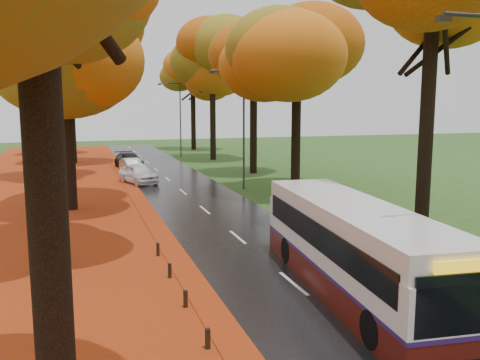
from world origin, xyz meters
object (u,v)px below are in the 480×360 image
streetlamp_far (178,114)px  car_silver (132,166)px  streetlamp_mid (240,120)px  car_dark (129,160)px  bus (353,247)px  car_white (139,174)px

streetlamp_far → car_silver: 13.75m
streetlamp_mid → car_dark: bearing=113.6°
bus → car_silver: 29.87m
car_silver → car_dark: 3.55m
streetlamp_far → car_dark: streetlamp_far is taller
streetlamp_mid → streetlamp_far: bearing=90.0°
car_silver → streetlamp_mid: bearing=-69.1°
bus → car_dark: bus is taller
bus → car_dark: (-3.57, 33.19, -0.76)m
streetlamp_mid → car_white: streetlamp_mid is taller
streetlamp_mid → streetlamp_far: same height
car_silver → car_dark: (0.08, 3.55, 0.07)m
streetlamp_far → streetlamp_mid: bearing=-90.0°
car_white → streetlamp_far: bearing=52.0°
car_white → car_silver: (0.12, 5.84, -0.09)m
streetlamp_far → bus: 41.43m
bus → car_white: size_ratio=2.57×
car_white → car_dark: size_ratio=0.88×
streetlamp_far → car_white: size_ratio=1.94×
streetlamp_far → bus: streetlamp_far is taller
car_white → car_dark: car_white is taller
streetlamp_far → car_dark: bearing=-127.2°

